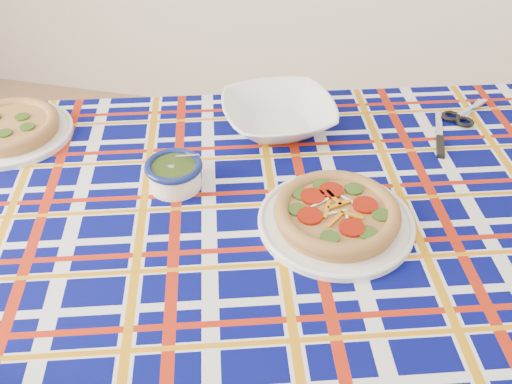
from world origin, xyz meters
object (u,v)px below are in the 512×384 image
(dining_table, at_px, (243,247))
(main_focaccia_plate, at_px, (337,213))
(pesto_bowl, at_px, (174,172))
(serving_bowl, at_px, (278,115))

(dining_table, xyz_separation_m, main_focaccia_plate, (0.19, 0.03, 0.11))
(dining_table, xyz_separation_m, pesto_bowl, (-0.18, 0.08, 0.12))
(pesto_bowl, distance_m, serving_bowl, 0.35)
(main_focaccia_plate, relative_size, pesto_bowl, 2.59)
(pesto_bowl, height_order, serving_bowl, pesto_bowl)
(pesto_bowl, bearing_deg, main_focaccia_plate, -7.18)
(dining_table, height_order, pesto_bowl, pesto_bowl)
(main_focaccia_plate, relative_size, serving_bowl, 1.17)
(dining_table, bearing_deg, pesto_bowl, 139.20)
(main_focaccia_plate, xyz_separation_m, serving_bowl, (-0.19, 0.34, 0.00))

